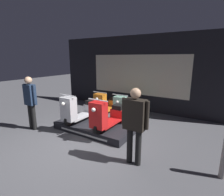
# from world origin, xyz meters

# --- Properties ---
(ground_plane) EXTENTS (30.00, 30.00, 0.00)m
(ground_plane) POSITION_xyz_m (0.00, 0.00, 0.00)
(ground_plane) COLOR #4C4C51
(shop_wall_back) EXTENTS (7.93, 0.09, 3.20)m
(shop_wall_back) POSITION_xyz_m (0.00, 4.03, 1.60)
(shop_wall_back) COLOR black
(shop_wall_back) RESTS_ON ground_plane
(display_platform) EXTENTS (2.49, 1.22, 0.22)m
(display_platform) POSITION_xyz_m (-0.17, 1.19, 0.11)
(display_platform) COLOR black
(display_platform) RESTS_ON ground_plane
(scooter_display_left) EXTENTS (0.62, 1.56, 0.98)m
(scooter_display_left) POSITION_xyz_m (-0.73, 1.13, 0.60)
(scooter_display_left) COLOR black
(scooter_display_left) RESTS_ON display_platform
(scooter_display_right) EXTENTS (0.62, 1.56, 0.98)m
(scooter_display_right) POSITION_xyz_m (0.39, 1.13, 0.60)
(scooter_display_right) COLOR black
(scooter_display_right) RESTS_ON display_platform
(scooter_backrow_0) EXTENTS (0.62, 1.56, 0.98)m
(scooter_backrow_0) POSITION_xyz_m (-0.82, 2.89, 0.38)
(scooter_backrow_0) COLOR black
(scooter_backrow_0) RESTS_ON ground_plane
(scooter_backrow_1) EXTENTS (0.62, 1.56, 0.98)m
(scooter_backrow_1) POSITION_xyz_m (0.08, 2.89, 0.38)
(scooter_backrow_1) COLOR black
(scooter_backrow_1) RESTS_ON ground_plane
(person_left_browsing) EXTENTS (0.54, 0.22, 1.71)m
(person_left_browsing) POSITION_xyz_m (-1.94, 0.20, 0.99)
(person_left_browsing) COLOR black
(person_left_browsing) RESTS_ON ground_plane
(person_right_browsing) EXTENTS (0.61, 0.25, 1.69)m
(person_right_browsing) POSITION_xyz_m (1.66, 0.20, 1.00)
(person_right_browsing) COLOR black
(person_right_browsing) RESTS_ON ground_plane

